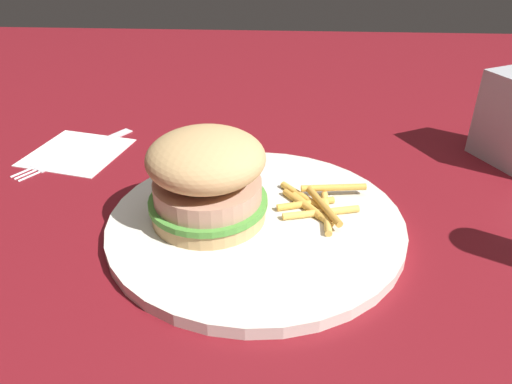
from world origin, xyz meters
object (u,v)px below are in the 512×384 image
Objects in this scene: plate at (256,223)px; fork at (76,151)px; fries_pile at (317,204)px; napkin at (77,152)px; sandwich at (207,177)px.

fork is at bearing -32.63° from plate.
fries_pile is at bearing 156.11° from fork.
plate is at bearing 19.02° from fries_pile.
napkin is at bearing -24.16° from fries_pile.
plate is 2.63× the size of napkin.
sandwich is 0.25m from fork.
fries_pile is (-0.06, -0.02, 0.01)m from plate.
plate is 0.06m from fries_pile.
sandwich is 1.04× the size of napkin.
fries_pile reaches higher than napkin.
fries_pile is at bearing 155.84° from napkin.
sandwich is 0.75× the size of fork.
fries_pile is 0.61× the size of fork.
fork is at bearing -38.33° from sandwich.
sandwich reaches higher than plate.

